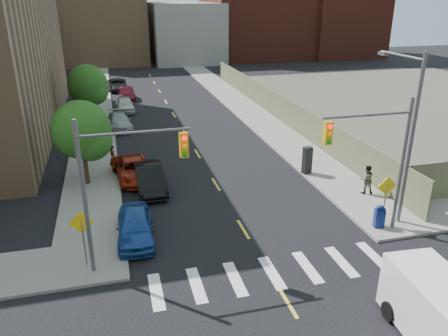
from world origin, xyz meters
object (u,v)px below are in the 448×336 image
parked_car_white (125,104)px  cargo_van (443,317)px  parked_car_maroon (127,94)px  mailbox (379,217)px  pedestrian_west (113,159)px  pedestrian_east (366,179)px  parked_car_blue (135,226)px  parked_car_grey (117,85)px  parked_car_silver (119,121)px  payphone (307,160)px  parked_car_black (149,178)px  parked_car_red (134,169)px

parked_car_white → cargo_van: (8.86, -36.21, 0.52)m
parked_car_maroon → mailbox: parked_car_maroon is taller
parked_car_maroon → pedestrian_west: 22.94m
parked_car_maroon → pedestrian_east: 32.79m
parked_car_blue → parked_car_grey: 37.54m
parked_car_silver → payphone: size_ratio=2.55×
parked_car_blue → pedestrian_east: (13.91, 1.66, 0.30)m
pedestrian_east → parked_car_silver: bearing=-37.9°
parked_car_grey → pedestrian_east: bearing=-70.1°
parked_car_black → payphone: (10.50, -0.31, 0.28)m
parked_car_red → parked_car_white: 18.46m
parked_car_red → pedestrian_east: bearing=-30.6°
pedestrian_west → parked_car_grey: bearing=-15.5°
parked_car_silver → parked_car_black: bearing=-89.6°
payphone → pedestrian_west: 13.10m
parked_car_grey → parked_car_white: bearing=-88.7°
parked_car_white → pedestrian_east: (13.09, -24.62, 0.31)m
parked_car_black → cargo_van: size_ratio=0.90×
parked_car_silver → mailbox: parked_car_silver is taller
cargo_van → mailbox: cargo_van is taller
pedestrian_east → parked_car_maroon: bearing=-52.4°
parked_car_white → pedestrian_west: bearing=-97.6°
pedestrian_east → parked_car_white: bearing=-47.0°
parked_car_blue → parked_car_grey: size_ratio=0.86×
parked_car_black → pedestrian_east: 13.28m
parked_car_white → mailbox: (11.51, -28.48, -0.00)m
parked_car_maroon → cargo_van: size_ratio=0.78×
cargo_van → parked_car_maroon: bearing=105.5°
parked_car_silver → mailbox: size_ratio=3.91×
parked_car_blue → parked_car_silver: size_ratio=0.92×
parked_car_grey → mailbox: parked_car_grey is taller
parked_car_grey → pedestrian_east: (13.48, -35.88, 0.34)m
parked_car_black → pedestrian_west: 3.89m
mailbox → pedestrian_east: (1.59, 3.86, 0.31)m
parked_car_black → parked_car_red: (-0.84, 1.99, -0.11)m
cargo_van → parked_car_silver: bearing=112.1°
parked_car_red → payphone: size_ratio=2.65×
parked_car_blue → pedestrian_east: 14.01m
pedestrian_west → pedestrian_east: size_ratio=1.06×
parked_car_black → parked_car_silver: parked_car_black is taller
parked_car_white → pedestrian_east: bearing=-64.3°
mailbox → parked_car_black: bearing=155.9°
parked_car_white → parked_car_maroon: bearing=82.8°
parked_car_silver → payphone: 18.71m
parked_car_black → payphone: 10.51m
parked_car_blue → pedestrian_west: size_ratio=2.30×
parked_car_blue → cargo_van: bearing=-43.1°
parked_car_black → parked_car_maroon: size_ratio=1.15×
cargo_van → payphone: (2.13, 15.45, -0.18)m
parked_car_grey → pedestrian_east: 38.33m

